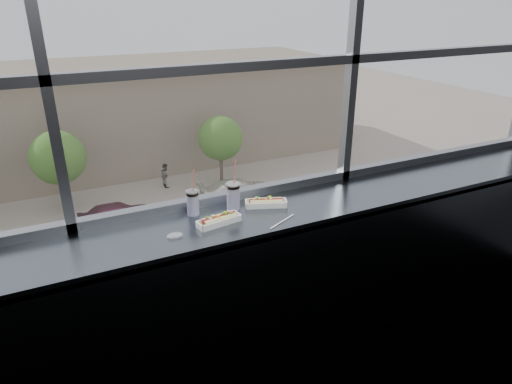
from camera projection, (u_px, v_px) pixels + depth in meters
name	position (u px, v px, depth m)	size (l,w,h in m)	color
wall_back_lower	(227.00, 268.00, 3.39)	(6.00, 6.00, 0.00)	black
window_glass	(218.00, 15.00, 2.71)	(6.00, 6.00, 0.00)	silver
window_mullions	(219.00, 16.00, 2.69)	(6.00, 0.08, 2.40)	gray
counter	(241.00, 220.00, 2.95)	(6.00, 0.55, 0.06)	slate
counter_fascia	(258.00, 308.00, 2.95)	(6.00, 0.04, 1.04)	slate
hotdog_tray_left	(219.00, 220.00, 2.83)	(0.29, 0.13, 0.07)	white
hotdog_tray_right	(266.00, 202.00, 3.07)	(0.29, 0.19, 0.07)	white
soda_cup_left	(193.00, 201.00, 2.93)	(0.09, 0.09, 0.31)	white
soda_cup_right	(233.00, 195.00, 3.00)	(0.10, 0.10, 0.35)	white
loose_straw	(282.00, 221.00, 2.86)	(0.01, 0.01, 0.25)	white
wrapper	(175.00, 235.00, 2.68)	(0.10, 0.07, 0.02)	silver
plaza_ground	(56.00, 146.00, 43.88)	(120.00, 120.00, 0.00)	#A39281
street_asphalt	(89.00, 266.00, 24.47)	(80.00, 10.00, 0.06)	black
far_sidewalk	(74.00, 209.00, 31.08)	(80.00, 6.00, 0.04)	#A39281
far_building	(53.00, 119.00, 37.75)	(50.00, 14.00, 8.00)	gray
car_far_c	(239.00, 188.00, 31.58)	(6.49, 2.71, 2.16)	white
car_far_b	(116.00, 211.00, 28.25)	(6.33, 2.64, 2.11)	maroon
car_near_e	(344.00, 226.00, 26.18)	(6.82, 2.84, 2.27)	#344581
pedestrian_c	(166.00, 173.00, 34.20)	(0.97, 0.73, 2.18)	#66605B
pedestrian_b	(65.00, 196.00, 30.54)	(0.87, 0.66, 1.97)	#66605B
tree_center	(58.00, 158.00, 29.43)	(3.54, 3.54, 5.54)	#47382B
tree_right	(220.00, 138.00, 34.04)	(3.36, 3.36, 5.25)	#47382B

